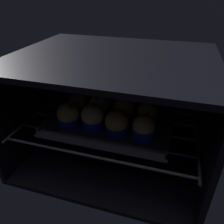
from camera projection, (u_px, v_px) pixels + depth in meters
oven_cavity at (116, 105)px, 75.74cm from camera, size 59.00×47.00×37.00cm
oven_rack at (113, 120)px, 73.96cm from camera, size 54.80×42.00×0.80cm
baking_tray at (112, 118)px, 72.60cm from camera, size 38.49×30.75×2.20cm
muffin_row0_col0 at (68, 115)px, 67.02cm from camera, size 6.83×6.83×7.32cm
muffin_row0_col1 at (93, 117)px, 65.12cm from camera, size 6.77×6.77×8.42cm
muffin_row0_col2 at (117, 123)px, 63.39cm from camera, size 6.83×6.83×7.19cm
muffin_row0_col3 at (144, 128)px, 61.32cm from camera, size 6.43×6.43×7.14cm
muffin_row1_col0 at (79, 104)px, 73.31cm from camera, size 6.28×6.28×7.38cm
muffin_row1_col1 at (99, 106)px, 71.23cm from camera, size 6.66×6.66×7.67cm
muffin_row1_col2 at (124, 109)px, 69.65cm from camera, size 6.78×6.78×7.96cm
muffin_row1_col3 at (147, 114)px, 67.67cm from camera, size 6.28×6.28×7.43cm
muffin_row2_col0 at (87, 94)px, 80.17cm from camera, size 6.28×6.28×7.38cm
muffin_row2_col1 at (108, 97)px, 77.75cm from camera, size 6.86×6.86×7.34cm
muffin_row2_col2 at (129, 100)px, 76.14cm from camera, size 6.67×6.67×7.25cm
muffin_row2_col3 at (151, 103)px, 74.20cm from camera, size 6.28×6.28×6.85cm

